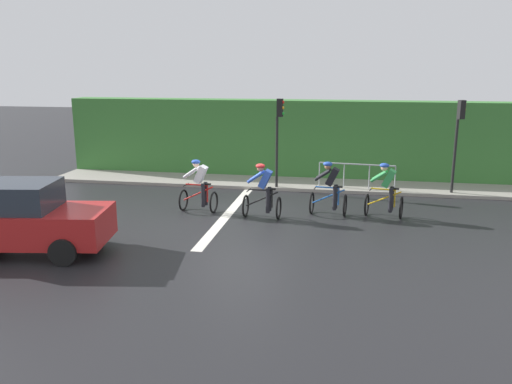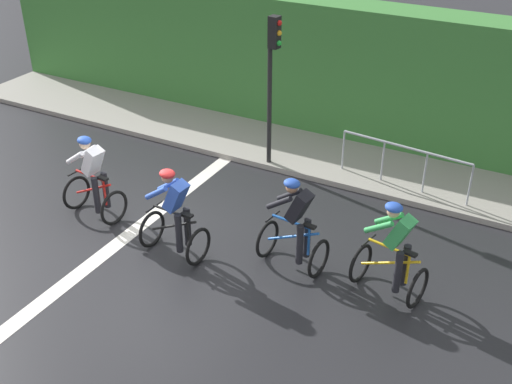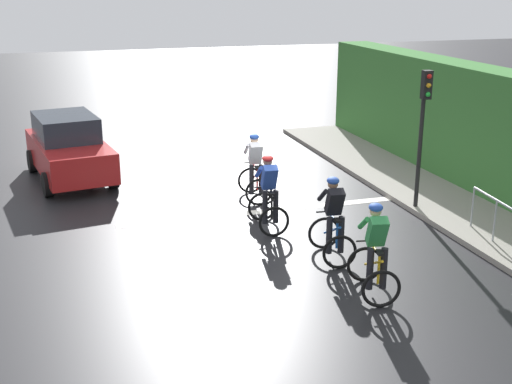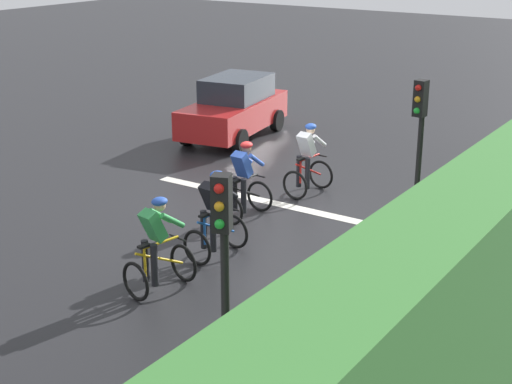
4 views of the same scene
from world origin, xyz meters
name	(u,v)px [view 3 (image 3 of 4)]	position (x,y,z in m)	size (l,w,h in m)	color
ground_plane	(271,217)	(0.00, 0.00, 0.00)	(80.00, 80.00, 0.00)	black
sidewalk_kerb	(496,223)	(-4.67, 2.00, 0.06)	(2.80, 20.88, 0.12)	gray
road_marking_stop_line	(265,211)	(0.00, -0.42, 0.00)	(7.00, 0.30, 0.01)	silver
cyclist_lead	(375,253)	(-0.44, 4.34, 0.80)	(0.87, 1.19, 1.66)	black
cyclist_second	(333,221)	(-0.38, 2.67, 0.80)	(0.79, 1.15, 1.66)	black
cyclist_mid	(269,195)	(0.30, 0.73, 0.80)	(0.74, 1.12, 1.66)	black
cyclist_fourth	(255,169)	(-0.03, -1.35, 0.80)	(0.78, 1.14, 1.66)	black
car_red	(69,148)	(4.30, -4.58, 0.87)	(2.36, 4.32, 1.76)	#B21E1E
traffic_light_near_crossing	(423,120)	(-3.42, 0.66, 2.22)	(0.22, 0.31, 3.34)	black
pedestrian_railing_kerbside	(508,219)	(-3.77, 3.50, 0.76)	(0.33, 2.75, 1.03)	#999EA3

